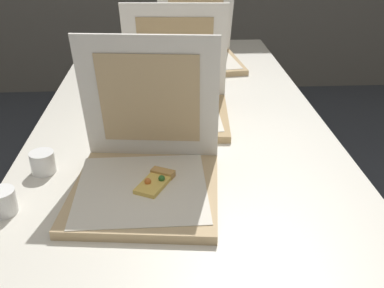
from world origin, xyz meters
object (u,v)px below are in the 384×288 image
cup_white_near_center (43,162)px  pizza_box_front (146,170)px  cup_white_near_left (2,202)px  table (182,148)px  pizza_box_back (199,52)px  pizza_box_middle (175,101)px  cup_white_far (111,89)px

cup_white_near_center → pizza_box_front: bearing=-19.5°
cup_white_near_center → cup_white_near_left: bearing=-105.3°
table → pizza_box_back: bearing=81.9°
pizza_box_middle → pizza_box_back: bearing=81.9°
table → cup_white_far: 0.43m
pizza_box_middle → pizza_box_back: pizza_box_back is taller
pizza_box_middle → cup_white_near_center: bearing=-131.7°
pizza_box_back → cup_white_far: (-0.35, -0.39, -0.02)m
table → cup_white_near_center: 0.42m
cup_white_far → cup_white_near_center: bearing=-102.3°
pizza_box_back → cup_white_near_center: bearing=-123.2°
cup_white_near_left → pizza_box_middle: bearing=52.6°
cup_white_near_left → cup_white_near_center: bearing=74.7°
pizza_box_middle → cup_white_near_center: 0.49m
cup_white_near_center → cup_white_near_left: same height
pizza_box_front → cup_white_near_left: bearing=-160.1°
table → cup_white_near_center: size_ratio=36.43×
cup_white_far → cup_white_near_center: (-0.12, -0.54, 0.00)m
cup_white_near_center → cup_white_near_left: (-0.05, -0.17, 0.00)m
pizza_box_back → table: bearing=-104.3°
pizza_box_middle → cup_white_near_left: 0.65m
pizza_box_front → pizza_box_back: bearing=84.8°
table → pizza_box_middle: 0.18m
table → pizza_box_front: size_ratio=6.02×
pizza_box_front → cup_white_near_center: 0.29m
cup_white_near_center → pizza_box_back: bearing=63.0°
cup_white_far → cup_white_near_center: same height
pizza_box_front → cup_white_far: size_ratio=6.05×
cup_white_far → cup_white_near_left: size_ratio=1.00×
pizza_box_front → cup_white_near_left: size_ratio=6.05×
pizza_box_middle → pizza_box_back: (0.12, 0.58, 0.00)m
cup_white_far → cup_white_near_left: 0.74m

